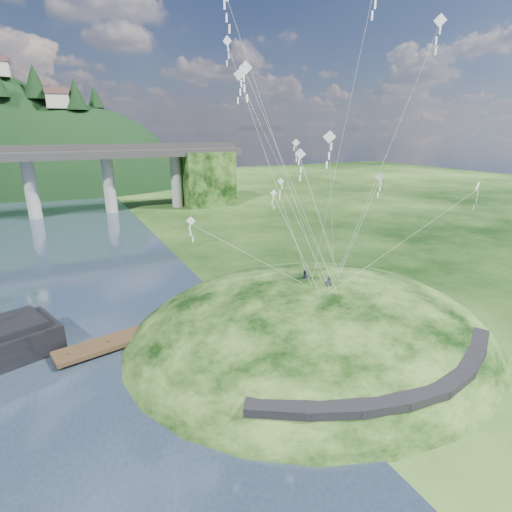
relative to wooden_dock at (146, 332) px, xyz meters
name	(u,v)px	position (x,y,z in m)	size (l,w,h in m)	color
ground	(245,364)	(6.29, -8.26, -0.49)	(320.00, 320.00, 0.00)	black
grass_hill	(312,346)	(14.29, -6.26, -1.99)	(36.00, 32.00, 13.00)	black
footpath	(406,382)	(13.75, -18.00, 1.59)	(22.29, 5.84, 0.83)	black
wooden_dock	(146,332)	(0.00, 0.00, 0.00)	(15.89, 5.58, 1.12)	#332415
kite_flyers	(313,272)	(14.44, -5.68, 5.36)	(1.71, 3.44, 1.85)	#23252F
kite_swarm	(309,120)	(12.59, -6.81, 18.53)	(20.75, 17.35, 18.69)	white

